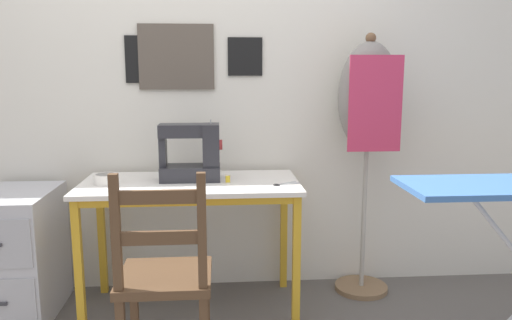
{
  "coord_description": "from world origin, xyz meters",
  "views": [
    {
      "loc": [
        0.16,
        -2.38,
        1.33
      ],
      "look_at": [
        0.36,
        0.26,
        0.86
      ],
      "focal_mm": 35.0,
      "sensor_mm": 36.0,
      "label": 1
    }
  ],
  "objects": [
    {
      "name": "fabric_bowl",
      "position": [
        -0.44,
        0.27,
        0.77
      ],
      "size": [
        0.13,
        0.13,
        0.05
      ],
      "color": "silver",
      "rests_on": "sewing_table"
    },
    {
      "name": "filing_cabinet",
      "position": [
        -0.95,
        0.3,
        0.35
      ],
      "size": [
        0.41,
        0.57,
        0.69
      ],
      "color": "#B7B7BC",
      "rests_on": "ground_plane"
    },
    {
      "name": "thread_spool_near_machine",
      "position": [
        0.2,
        0.25,
        0.76
      ],
      "size": [
        0.03,
        0.03,
        0.04
      ],
      "color": "yellow",
      "rests_on": "sewing_table"
    },
    {
      "name": "wooden_chair",
      "position": [
        -0.08,
        -0.32,
        0.44
      ],
      "size": [
        0.4,
        0.38,
        0.94
      ],
      "color": "#513823",
      "rests_on": "ground_plane"
    },
    {
      "name": "sewing_machine",
      "position": [
        0.02,
        0.33,
        0.88
      ],
      "size": [
        0.34,
        0.18,
        0.33
      ],
      "color": "#28282D",
      "rests_on": "sewing_table"
    },
    {
      "name": "sewing_table",
      "position": [
        0.0,
        0.28,
        0.65
      ],
      "size": [
        1.18,
        0.58,
        0.74
      ],
      "color": "silver",
      "rests_on": "ground_plane"
    },
    {
      "name": "wall_back",
      "position": [
        -0.0,
        0.65,
        1.28
      ],
      "size": [
        10.0,
        0.07,
        2.55
      ],
      "color": "silver",
      "rests_on": "ground_plane"
    },
    {
      "name": "dress_form",
      "position": [
        1.02,
        0.45,
        1.12
      ],
      "size": [
        0.35,
        0.32,
        1.55
      ],
      "color": "#846647",
      "rests_on": "ground_plane"
    },
    {
      "name": "scissors",
      "position": [
        0.49,
        0.18,
        0.74
      ],
      "size": [
        0.15,
        0.1,
        0.01
      ],
      "color": "silver",
      "rests_on": "sewing_table"
    }
  ]
}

